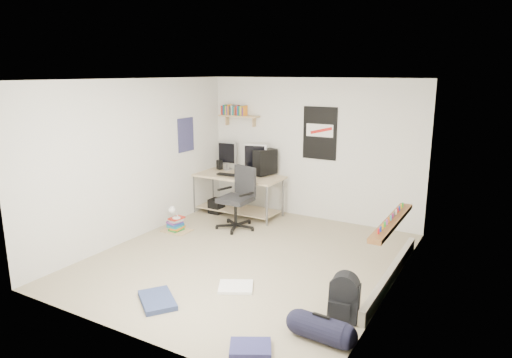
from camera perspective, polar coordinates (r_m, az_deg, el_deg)
The scene contains 26 objects.
floor at distance 6.60m, azimuth -1.14°, elevation -9.98°, with size 4.00×4.50×0.01m, color gray.
ceiling at distance 6.06m, azimuth -1.25°, elevation 12.38°, with size 4.00×4.50×0.01m, color white.
back_wall at distance 8.19m, azimuth 6.99°, elevation 3.70°, with size 4.00×0.01×2.50m, color silver.
left_wall at distance 7.42m, azimuth -14.59°, elevation 2.38°, with size 0.01×4.50×2.50m, color silver.
right_wall at distance 5.48m, azimuth 17.09°, elevation -1.59°, with size 0.01×4.50×2.50m, color silver.
desk at distance 8.46m, azimuth -2.31°, elevation -2.04°, with size 1.69×0.74×0.77m, color #C8AC8B.
monitor_left at distance 8.77m, azimuth -3.60°, elevation 2.64°, with size 0.39×0.10×0.43m, color #939297.
monitor_right at distance 8.31m, azimuth -0.04°, elevation 2.16°, with size 0.41×0.10×0.45m, color #AAAAAF.
pc_tower at distance 8.29m, azimuth 1.16°, elevation 2.14°, with size 0.21×0.44×0.46m, color black.
keyboard at distance 8.29m, azimuth -3.64°, elevation 0.58°, with size 0.38×0.13×0.02m, color black.
speaker_left at distance 8.78m, azimuth -4.57°, elevation 1.81°, with size 0.09×0.09×0.18m, color black.
speaker_right at distance 8.13m, azimuth -1.49°, elevation 0.95°, with size 0.09×0.09×0.19m, color black.
office_chair at distance 7.67m, azimuth -2.59°, elevation -2.69°, with size 0.69×0.69×1.06m, color black.
wall_shelf at distance 8.68m, azimuth -2.14°, elevation 7.87°, with size 0.80×0.22×0.24m, color tan.
poster_back_wall at distance 8.06m, azimuth 7.96°, elevation 5.68°, with size 0.62×0.03×0.92m, color black.
poster_left_wall at distance 8.26m, azimuth -8.77°, elevation 5.48°, with size 0.02×0.42×0.60m, color navy.
window at distance 5.73m, azimuth 17.38°, elevation 1.09°, with size 0.10×1.50×1.26m, color brown.
baseboard_heater at distance 6.15m, azimuth 16.53°, elevation -11.40°, with size 0.08×2.50×0.18m, color #B7B2A8.
backpack at distance 5.14m, azimuth 10.95°, elevation -14.83°, with size 0.31×0.25×0.42m, color black.
duffel_bag at distance 4.77m, azimuth 8.12°, elevation -17.93°, with size 0.26×0.26×0.51m, color black.
tshirt at distance 5.76m, azimuth -2.55°, elevation -13.32°, with size 0.41×0.35×0.04m, color white.
jeans_a at distance 5.56m, azimuth -12.23°, elevation -14.59°, with size 0.55×0.35×0.06m, color navy.
jeans_b at distance 4.65m, azimuth -0.70°, elevation -20.32°, with size 0.39×0.30×0.05m, color navy.
book_stack at distance 7.74m, azimuth -9.92°, elevation -5.36°, with size 0.44×0.36×0.30m, color olive.
desk_lamp at distance 7.65m, azimuth -9.96°, elevation -3.80°, with size 0.13×0.22×0.22m, color silver.
subwoofer at distance 8.60m, azimuth -4.97°, elevation -3.38°, with size 0.24×0.24×0.27m, color black.
Camera 1 is at (3.13, -5.19, 2.60)m, focal length 32.00 mm.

